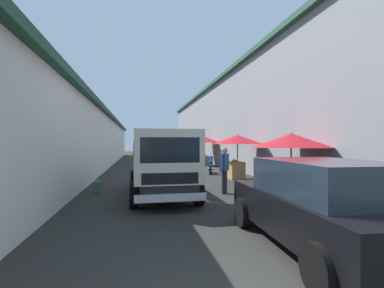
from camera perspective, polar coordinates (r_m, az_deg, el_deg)
The scene contains 11 objects.
ground at distance 15.80m, azimuth -3.48°, elevation -6.09°, with size 90.00×90.00×0.00m, color #282826.
building_left_whitewash at distance 18.66m, azimuth -27.76°, elevation 0.63°, with size 49.80×7.50×3.74m.
building_right_concrete at distance 20.22m, azimuth 17.18°, elevation 4.63°, with size 49.80×7.50×6.57m.
fruit_stall_far_right at distance 13.89m, azimuth 9.03°, elevation 0.08°, with size 2.48×2.48×2.19m.
fruit_stall_far_left at distance 22.13m, azimuth 2.34°, elevation 0.38°, with size 2.61×2.61×2.31m.
fruit_stall_near_right at distance 10.07m, azimuth 19.33°, elevation -0.27°, with size 2.65×2.65×2.13m.
hatchback_car at distance 5.19m, azimuth 24.43°, elevation -10.83°, with size 3.97×2.03×1.45m.
delivery_truck at distance 8.46m, azimuth -5.61°, elevation -4.48°, with size 4.95×2.05×2.08m.
vendor_by_crates at distance 9.83m, azimuth 6.48°, elevation -4.59°, with size 0.54×0.42×1.59m.
parked_scooter at distance 16.30m, azimuth 3.66°, elevation -4.31°, with size 1.67×0.58×1.14m.
plastic_stool at distance 10.23m, azimuth -18.37°, elevation -7.69°, with size 0.30×0.30×0.43m.
Camera 1 is at (-2.08, 1.95, 1.73)m, focal length 26.73 mm.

